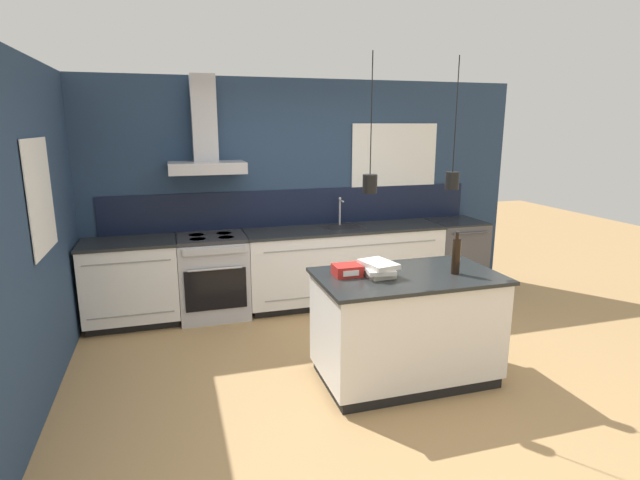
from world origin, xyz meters
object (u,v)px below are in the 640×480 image
at_px(dishwasher, 454,256).
at_px(red_supply_box, 347,270).
at_px(bottle_on_island, 456,256).
at_px(book_stack, 378,268).
at_px(oven_range, 213,276).

xyz_separation_m(dishwasher, red_supply_box, (-2.10, -1.80, 0.50)).
bearing_deg(bottle_on_island, book_stack, 167.88).
height_order(bottle_on_island, book_stack, bottle_on_island).
xyz_separation_m(book_stack, red_supply_box, (-0.23, 0.07, -0.02)).
xyz_separation_m(dishwasher, bottle_on_island, (-1.25, -2.00, 0.60)).
bearing_deg(bottle_on_island, dishwasher, 58.05).
height_order(dishwasher, red_supply_box, red_supply_box).
xyz_separation_m(oven_range, book_stack, (1.15, -1.86, 0.51)).
relative_size(oven_range, bottle_on_island, 2.60).
xyz_separation_m(oven_range, red_supply_box, (0.92, -1.79, 0.50)).
height_order(dishwasher, book_stack, book_stack).
distance_m(oven_range, dishwasher, 3.02).
bearing_deg(book_stack, bottle_on_island, -12.12).
relative_size(dishwasher, red_supply_box, 4.20).
distance_m(bottle_on_island, red_supply_box, 0.88).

